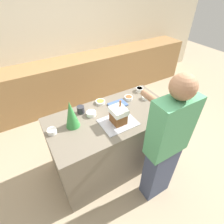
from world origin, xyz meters
TOP-DOWN VIEW (x-y plane):
  - ground_plane at (0.00, 0.00)m, footprint 12.00×12.00m
  - wall_back at (0.00, 2.21)m, footprint 8.00×0.05m
  - back_cabinet_block at (0.00, 1.88)m, footprint 6.00×0.60m
  - kitchen_island at (0.00, 0.00)m, footprint 1.60×0.82m
  - baking_tray at (-0.00, -0.14)m, footprint 0.41×0.33m
  - gingerbread_house at (-0.00, -0.14)m, footprint 0.17×0.19m
  - decorative_tree at (-0.48, 0.08)m, footprint 0.16×0.16m
  - candy_bowl_near_tray_left at (0.59, 0.08)m, footprint 0.11×0.11m
  - candy_bowl_behind_tray at (-0.22, 0.14)m, footprint 0.12×0.12m
  - candy_bowl_beside_tree at (0.38, 0.19)m, footprint 0.11×0.11m
  - candy_bowl_far_left at (-0.00, 0.31)m, footprint 0.13×0.13m
  - candy_bowl_front_corner at (-0.72, 0.08)m, footprint 0.11×0.11m
  - candy_bowl_near_tray_right at (0.64, 0.29)m, footprint 0.11×0.11m
  - cookbook at (0.18, 0.15)m, footprint 0.23×0.16m
  - mug at (-0.30, 0.25)m, footprint 0.09×0.09m
  - person at (0.26, -0.67)m, footprint 0.45×0.57m

SIDE VIEW (x-z plane):
  - ground_plane at x=0.00m, z-range 0.00..0.00m
  - kitchen_island at x=0.00m, z-range 0.00..0.93m
  - back_cabinet_block at x=0.00m, z-range 0.00..0.96m
  - person at x=0.26m, z-range 0.03..1.75m
  - baking_tray at x=0.00m, z-range 0.93..0.94m
  - cookbook at x=0.18m, z-range 0.93..0.95m
  - candy_bowl_far_left at x=0.00m, z-range 0.94..0.97m
  - candy_bowl_near_tray_left at x=0.59m, z-range 0.94..0.98m
  - candy_bowl_beside_tree at x=0.38m, z-range 0.94..0.98m
  - candy_bowl_behind_tray at x=-0.22m, z-range 0.94..0.99m
  - candy_bowl_front_corner at x=-0.72m, z-range 0.94..0.99m
  - candy_bowl_near_tray_right at x=0.64m, z-range 0.94..0.99m
  - mug at x=-0.30m, z-range 0.93..1.03m
  - gingerbread_house at x=0.00m, z-range 0.91..1.18m
  - decorative_tree at x=-0.48m, z-range 0.93..1.27m
  - wall_back at x=0.00m, z-range 0.00..2.60m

